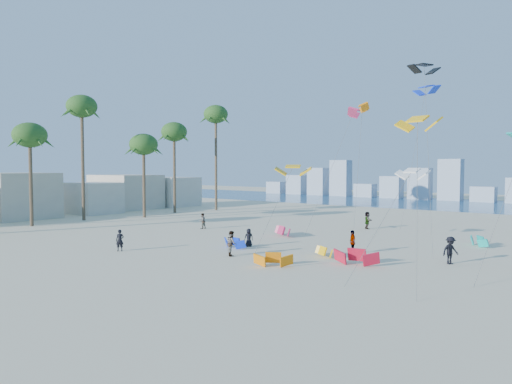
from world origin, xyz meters
The scene contains 10 objects.
ground centered at (0.00, 0.00, 0.00)m, with size 220.00×220.00×0.00m, color beige.
ocean centered at (0.00, 72.00, 0.01)m, with size 220.00×220.00×0.00m, color navy.
kitesurfer_near centered at (-2.57, 5.37, 0.87)m, with size 0.63×0.42×1.74m, color black.
kitesurfer_mid centered at (5.83, 9.39, 0.95)m, with size 0.93×0.72×1.91m, color gray.
kitesurfers_far centered at (10.01, 20.58, 0.91)m, with size 31.85×18.22×1.92m.
grounded_kites centered at (10.64, 15.04, 0.44)m, with size 19.60×19.83×1.02m.
flying_kites centered at (15.38, 25.01, 12.18)m, with size 25.04×30.46×16.14m.
palm_row centered at (-23.05, 16.19, 11.79)m, with size 7.19×44.80×16.45m.
beachfront_buildings centered at (-33.69, 20.82, 2.67)m, with size 11.50×43.00×6.00m.
distant_skyline centered at (-1.19, 82.00, 3.09)m, with size 85.00×3.00×8.40m.
Camera 1 is at (29.23, -17.48, 6.73)m, focal length 33.12 mm.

